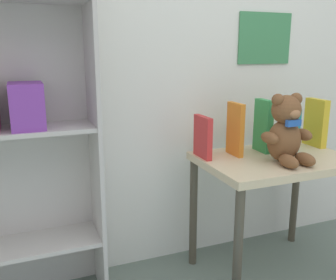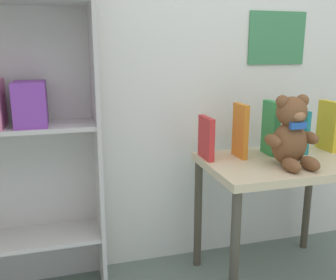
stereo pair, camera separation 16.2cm
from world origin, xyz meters
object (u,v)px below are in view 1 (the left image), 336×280
Objects in this scene: book_standing_teal at (290,128)px; book_standing_red at (203,137)px; book_standing_green at (263,126)px; teddy_bear at (286,131)px; bookshelf_side at (4,104)px; book_standing_yellow at (316,123)px; book_standing_orange at (235,129)px; display_table at (274,174)px.

book_standing_red is at bearing 176.42° from book_standing_teal.
book_standing_red is 0.33m from book_standing_green.
bookshelf_side is at bearing 165.63° from teddy_bear.
book_standing_red is 0.79× the size of book_standing_yellow.
bookshelf_side is at bearing 176.87° from book_standing_green.
teddy_bear is 0.26m from book_standing_teal.
book_standing_yellow is (0.33, -0.01, -0.01)m from book_standing_green.
book_standing_orange is (-0.15, 0.18, -0.01)m from teddy_bear.
book_standing_yellow is at bearing -1.44° from book_standing_red.
book_standing_orange is (1.02, -0.12, -0.16)m from bookshelf_side.
teddy_bear reaches higher than display_table.
bookshelf_side is 1.53m from book_standing_yellow.
teddy_bear is 1.47× the size of book_standing_teal.
display_table is 3.35× the size of book_standing_teal.
display_table is (1.18, -0.22, -0.38)m from bookshelf_side.
bookshelf_side reaches higher than book_standing_red.
display_table is 3.61× the size of book_standing_red.
book_standing_orange is (0.16, -0.02, 0.03)m from book_standing_red.
book_standing_yellow is at bearing -4.45° from bookshelf_side.
book_standing_yellow is (0.49, -0.00, -0.00)m from book_standing_orange.
book_standing_orange is 0.49m from book_standing_yellow.
book_standing_orange reaches higher than book_standing_yellow.
teddy_bear is at bearing -14.37° from bookshelf_side.
book_standing_red is 0.78× the size of book_standing_orange.
book_standing_green is 0.33m from book_standing_yellow.
book_standing_green is 1.23× the size of book_standing_teal.
bookshelf_side is 6.35× the size of book_standing_yellow.
teddy_bear is 0.39m from book_standing_yellow.
bookshelf_side reaches higher than book_standing_teal.
book_standing_green is 1.05× the size of book_standing_yellow.
book_standing_green is at bearing 86.65° from teddy_bear.
book_standing_green is at bearing 177.25° from book_standing_teal.
display_table is 0.40m from book_standing_red.
book_standing_red is 0.93× the size of book_standing_teal.
book_standing_green is at bearing -2.05° from book_standing_red.
book_standing_orange reaches higher than book_standing_teal.
book_standing_red is at bearing 173.54° from book_standing_orange.
book_standing_green reaches higher than book_standing_red.
book_standing_teal is 0.85× the size of book_standing_yellow.
book_standing_teal is 0.17m from book_standing_yellow.
book_standing_teal is (0.18, 0.19, -0.04)m from teddy_bear.
book_standing_yellow reaches higher than book_standing_teal.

